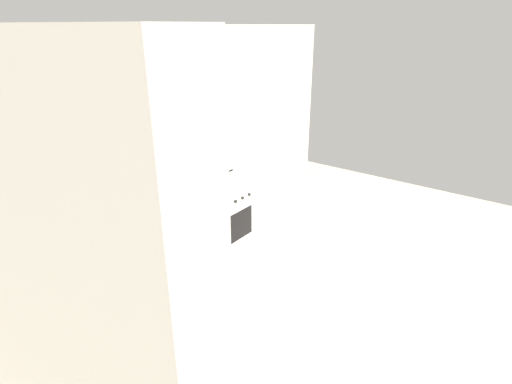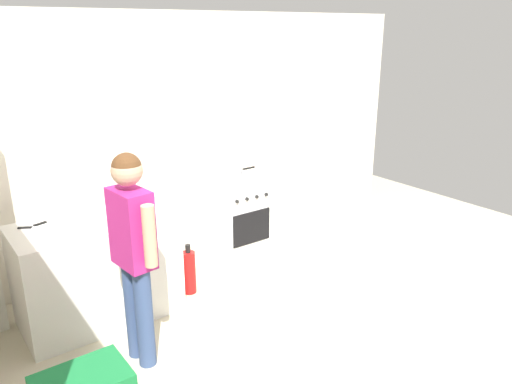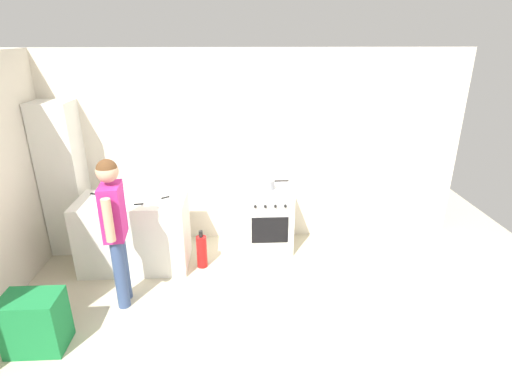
# 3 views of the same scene
# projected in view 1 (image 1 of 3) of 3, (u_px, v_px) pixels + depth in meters

# --- Properties ---
(ground_plane) EXTENTS (8.00, 8.00, 0.00)m
(ground_plane) POSITION_uv_depth(u_px,v_px,m) (317.00, 312.00, 3.91)
(ground_plane) COLOR beige
(back_wall) EXTENTS (6.00, 0.10, 2.60)m
(back_wall) POSITION_uv_depth(u_px,v_px,m) (172.00, 149.00, 4.49)
(back_wall) COLOR silver
(back_wall) RESTS_ON ground
(counter_unit) EXTENTS (1.30, 0.70, 0.90)m
(counter_unit) POSITION_uv_depth(u_px,v_px,m) (119.00, 296.00, 3.41)
(counter_unit) COLOR silver
(counter_unit) RESTS_ON ground
(oven_left) EXTENTS (0.63, 0.62, 0.85)m
(oven_left) POSITION_uv_depth(u_px,v_px,m) (220.00, 217.00, 4.88)
(oven_left) COLOR white
(oven_left) RESTS_ON ground
(pot) EXTENTS (0.37, 0.19, 0.13)m
(pot) POSITION_uv_depth(u_px,v_px,m) (218.00, 180.00, 4.69)
(pot) COLOR gray
(pot) RESTS_ON oven_left
(knife_paring) EXTENTS (0.21, 0.08, 0.01)m
(knife_paring) POSITION_uv_depth(u_px,v_px,m) (59.00, 260.00, 3.10)
(knife_paring) COLOR silver
(knife_paring) RESTS_ON counter_unit
(knife_bread) EXTENTS (0.35, 0.07, 0.01)m
(knife_bread) POSITION_uv_depth(u_px,v_px,m) (129.00, 256.00, 3.16)
(knife_bread) COLOR silver
(knife_bread) RESTS_ON counter_unit
(knife_chef) EXTENTS (0.27, 0.20, 0.01)m
(knife_chef) POSITION_uv_depth(u_px,v_px,m) (148.00, 235.00, 3.47)
(knife_chef) COLOR silver
(knife_chef) RESTS_ON counter_unit
(knife_carving) EXTENTS (0.30, 0.19, 0.01)m
(knife_carving) POSITION_uv_depth(u_px,v_px,m) (55.00, 267.00, 3.01)
(knife_carving) COLOR silver
(knife_carving) RESTS_ON counter_unit
(person) EXTENTS (0.24, 0.57, 1.64)m
(person) POSITION_uv_depth(u_px,v_px,m) (180.00, 274.00, 2.80)
(person) COLOR #384C7A
(person) RESTS_ON ground
(fire_extinguisher) EXTENTS (0.13, 0.13, 0.50)m
(fire_extinguisher) POSITION_uv_depth(u_px,v_px,m) (198.00, 278.00, 4.06)
(fire_extinguisher) COLOR red
(fire_extinguisher) RESTS_ON ground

